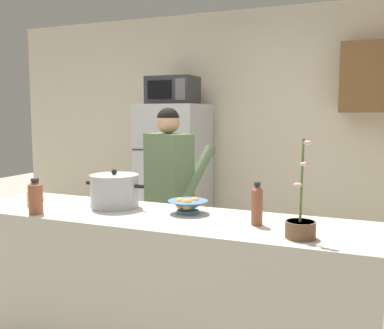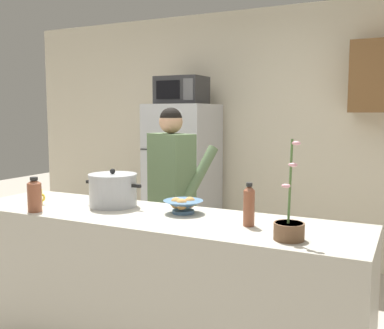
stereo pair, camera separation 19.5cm
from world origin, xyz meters
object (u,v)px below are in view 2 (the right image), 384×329
at_px(coffee_mug, 36,197).
at_px(bread_bowl, 183,205).
at_px(cooking_pot, 113,190).
at_px(potted_orchid, 289,227).
at_px(refrigerator, 183,182).
at_px(microwave, 182,90).
at_px(bottle_near_edge, 249,205).
at_px(person_near_pot, 172,184).
at_px(bottle_mid_counter, 34,195).

distance_m(coffee_mug, bread_bowl, 1.05).
xyz_separation_m(cooking_pot, potted_orchid, (1.25, -0.27, -0.05)).
relative_size(refrigerator, microwave, 3.38).
xyz_separation_m(bottle_near_edge, potted_orchid, (0.27, -0.17, -0.05)).
relative_size(person_near_pot, bottle_mid_counter, 7.19).
height_order(refrigerator, microwave, microwave).
bearing_deg(coffee_mug, person_near_pot, 55.97).
bearing_deg(coffee_mug, potted_orchid, -3.21).
distance_m(microwave, bottle_near_edge, 2.40).
relative_size(person_near_pot, bread_bowl, 6.37).
relative_size(bread_bowl, potted_orchid, 0.50).
xyz_separation_m(person_near_pot, bread_bowl, (0.45, -0.68, -0.01)).
distance_m(microwave, cooking_pot, 1.92).
distance_m(person_near_pot, coffee_mug, 1.04).
height_order(refrigerator, cooking_pot, refrigerator).
distance_m(microwave, bread_bowl, 2.09).
height_order(bottle_near_edge, potted_orchid, potted_orchid).
bearing_deg(refrigerator, person_near_pot, -66.63).
distance_m(cooking_pot, coffee_mug, 0.55).
bearing_deg(microwave, coffee_mug, -93.84).
height_order(bread_bowl, potted_orchid, potted_orchid).
bearing_deg(bread_bowl, person_near_pot, 123.62).
bearing_deg(person_near_pot, refrigerator, 113.37).
bearing_deg(microwave, cooking_pot, -77.22).
bearing_deg(potted_orchid, bottle_near_edge, 147.28).
xyz_separation_m(bottle_mid_counter, potted_orchid, (1.58, 0.09, -0.04)).
height_order(refrigerator, bottle_mid_counter, refrigerator).
bearing_deg(person_near_pot, cooking_pot, -95.27).
relative_size(bottle_mid_counter, potted_orchid, 0.45).
xyz_separation_m(refrigerator, microwave, (0.00, -0.02, 0.95)).
bearing_deg(person_near_pot, microwave, 113.81).
relative_size(cooking_pot, bottle_mid_counter, 1.97).
height_order(coffee_mug, potted_orchid, potted_orchid).
relative_size(cooking_pot, potted_orchid, 0.88).
height_order(microwave, bottle_near_edge, microwave).
xyz_separation_m(bread_bowl, bottle_near_edge, (0.47, -0.11, 0.07)).
xyz_separation_m(cooking_pot, bottle_near_edge, (0.98, -0.10, 0.01)).
height_order(microwave, cooking_pot, microwave).
distance_m(refrigerator, cooking_pot, 1.81).
xyz_separation_m(cooking_pot, bottle_mid_counter, (-0.34, -0.36, -0.00)).
xyz_separation_m(person_near_pot, cooking_pot, (-0.06, -0.69, 0.05)).
bearing_deg(bottle_mid_counter, potted_orchid, 3.21).
bearing_deg(coffee_mug, bread_bowl, 10.15).
bearing_deg(potted_orchid, microwave, 129.36).
bearing_deg(cooking_pot, bottle_mid_counter, -133.28).
distance_m(person_near_pot, bottle_mid_counter, 1.13).
bearing_deg(potted_orchid, bread_bowl, 158.74).
distance_m(refrigerator, coffee_mug, 1.93).
bearing_deg(bottle_near_edge, potted_orchid, -32.72).
xyz_separation_m(refrigerator, bread_bowl, (0.91, -1.73, 0.16)).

